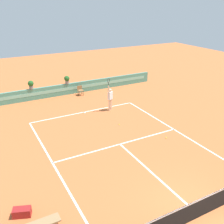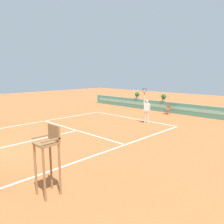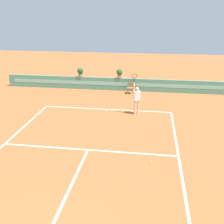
{
  "view_description": "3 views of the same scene",
  "coord_description": "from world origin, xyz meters",
  "views": [
    {
      "loc": [
        -6.83,
        -5.28,
        7.92
      ],
      "look_at": [
        0.78,
        8.85,
        1.0
      ],
      "focal_mm": 41.94,
      "sensor_mm": 36.0,
      "label": 1
    },
    {
      "loc": [
        11.22,
        -1.87,
        3.65
      ],
      "look_at": [
        0.78,
        8.85,
        1.0
      ],
      "focal_mm": 35.24,
      "sensor_mm": 36.0,
      "label": 2
    },
    {
      "loc": [
        2.7,
        -4.47,
        6.11
      ],
      "look_at": [
        0.78,
        8.85,
        1.0
      ],
      "focal_mm": 43.62,
      "sensor_mm": 36.0,
      "label": 3
    }
  ],
  "objects": [
    {
      "name": "potted_plant_centre",
      "position": [
        0.28,
        16.39,
        1.41
      ],
      "size": [
        0.48,
        0.48,
        0.72
      ],
      "color": "gray",
      "rests_on": "back_wall_barrier"
    },
    {
      "name": "tennis_ball_mid_court",
      "position": [
        1.24,
        8.68,
        0.03
      ],
      "size": [
        0.07,
        0.07,
        0.07
      ],
      "primitive_type": "sphere",
      "color": "#CCE033",
      "rests_on": "ground"
    },
    {
      "name": "potted_plant_left",
      "position": [
        -2.88,
        16.39,
        1.41
      ],
      "size": [
        0.48,
        0.48,
        0.72
      ],
      "color": "gray",
      "rests_on": "back_wall_barrier"
    },
    {
      "name": "back_wall_barrier",
      "position": [
        0.0,
        16.39,
        0.5
      ],
      "size": [
        18.0,
        0.21,
        1.0
      ],
      "color": "#4C8E7A",
      "rests_on": "ground"
    },
    {
      "name": "court_lines",
      "position": [
        0.0,
        6.72,
        0.0
      ],
      "size": [
        8.32,
        11.94,
        0.01
      ],
      "color": "white",
      "rests_on": "ground"
    },
    {
      "name": "tennis_player",
      "position": [
        1.93,
        11.3,
        1.05
      ],
      "size": [
        0.58,
        0.34,
        2.58
      ],
      "color": "beige",
      "rests_on": "ground"
    },
    {
      "name": "gear_bag",
      "position": [
        -6.22,
        3.39,
        0.18
      ],
      "size": [
        0.78,
        0.59,
        0.36
      ],
      "primitive_type": "cube",
      "rotation": [
        0.0,
        0.0,
        -0.37
      ],
      "color": "maroon",
      "rests_on": "ground"
    },
    {
      "name": "tennis_ball_near_baseline",
      "position": [
        2.88,
        5.67,
        0.03
      ],
      "size": [
        0.07,
        0.07,
        0.07
      ],
      "primitive_type": "sphere",
      "color": "#CCE033",
      "rests_on": "ground"
    },
    {
      "name": "ball_kid_chair",
      "position": [
        1.21,
        15.66,
        0.48
      ],
      "size": [
        0.44,
        0.44,
        0.85
      ],
      "color": "olive",
      "rests_on": "ground"
    },
    {
      "name": "net",
      "position": [
        0.0,
        0.0,
        0.51
      ],
      "size": [
        8.92,
        0.1,
        1.0
      ],
      "color": "#333333",
      "rests_on": "ground"
    },
    {
      "name": "ground_plane",
      "position": [
        0.0,
        6.0,
        0.0
      ],
      "size": [
        60.0,
        60.0,
        0.0
      ],
      "primitive_type": "plane",
      "color": "#BC6033"
    }
  ]
}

